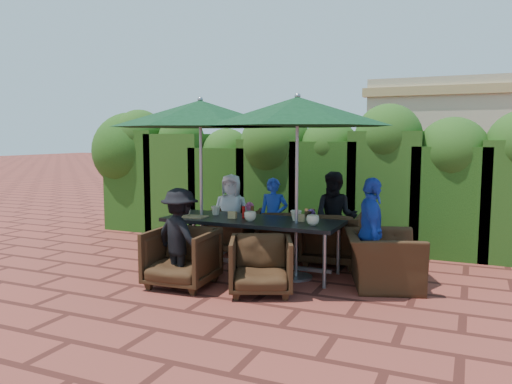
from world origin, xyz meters
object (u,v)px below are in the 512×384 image
at_px(chair_end_right, 383,251).
at_px(chair_near_left, 182,255).
at_px(umbrella_left, 200,114).
at_px(umbrella_right, 297,112).
at_px(chair_far_mid, 282,231).
at_px(chair_far_right, 333,235).
at_px(dining_table, 252,224).
at_px(chair_far_left, 234,228).
at_px(chair_near_right, 261,262).

bearing_deg(chair_end_right, chair_near_left, 95.94).
relative_size(umbrella_left, umbrella_right, 1.02).
bearing_deg(chair_far_mid, chair_far_right, 154.54).
height_order(dining_table, chair_far_left, chair_far_left).
relative_size(chair_far_mid, chair_far_right, 0.95).
distance_m(dining_table, chair_end_right, 1.81).
bearing_deg(umbrella_right, umbrella_left, 178.63).
bearing_deg(chair_near_right, chair_far_right, 52.45).
distance_m(dining_table, umbrella_left, 1.73).
relative_size(umbrella_right, chair_end_right, 2.36).
bearing_deg(dining_table, chair_near_right, -59.78).
height_order(chair_far_left, chair_near_left, chair_near_left).
relative_size(umbrella_left, chair_far_right, 2.90).
bearing_deg(umbrella_left, chair_far_mid, 48.49).
bearing_deg(umbrella_right, chair_near_left, -142.74).
distance_m(umbrella_left, chair_near_left, 2.06).
bearing_deg(chair_far_mid, chair_near_left, 54.31).
distance_m(dining_table, chair_far_right, 1.29).
height_order(dining_table, umbrella_left, umbrella_left).
distance_m(chair_near_left, chair_near_right, 1.04).
distance_m(umbrella_left, chair_end_right, 3.13).
bearing_deg(chair_end_right, umbrella_right, 77.67).
height_order(chair_near_right, chair_end_right, chair_end_right).
bearing_deg(dining_table, chair_far_right, 42.53).
distance_m(chair_near_right, chair_end_right, 1.58).
bearing_deg(chair_far_mid, dining_table, 66.77).
xyz_separation_m(chair_far_left, chair_end_right, (2.55, -0.92, 0.06)).
xyz_separation_m(chair_near_left, chair_near_right, (1.03, 0.14, -0.03)).
relative_size(chair_far_left, chair_end_right, 0.76).
distance_m(chair_near_left, chair_end_right, 2.55).
bearing_deg(chair_end_right, umbrella_left, 73.71).
bearing_deg(chair_near_left, chair_far_mid, 68.69).
relative_size(umbrella_right, chair_near_left, 3.02).
bearing_deg(chair_far_right, dining_table, 37.72).
distance_m(chair_far_right, chair_near_left, 2.36).
xyz_separation_m(umbrella_left, chair_end_right, (2.59, 0.07, -1.76)).
height_order(dining_table, umbrella_right, umbrella_right).
relative_size(dining_table, chair_far_right, 2.87).
bearing_deg(umbrella_right, chair_far_left, 144.14).
height_order(dining_table, chair_far_right, chair_far_right).
bearing_deg(chair_near_left, dining_table, 57.94).
distance_m(dining_table, chair_near_left, 1.16).
height_order(umbrella_right, chair_end_right, umbrella_right).
distance_m(umbrella_right, chair_near_right, 2.00).
relative_size(dining_table, umbrella_right, 1.02).
bearing_deg(chair_near_left, umbrella_left, 101.38).
xyz_separation_m(chair_near_left, chair_end_right, (2.33, 1.03, 0.05)).
bearing_deg(chair_end_right, chair_far_mid, 43.62).
bearing_deg(chair_near_right, dining_table, 97.11).
distance_m(umbrella_left, chair_far_right, 2.63).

